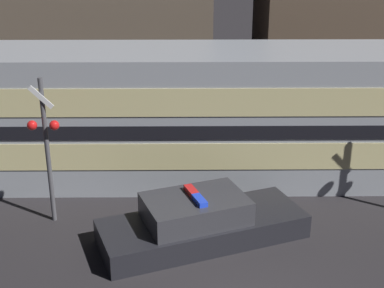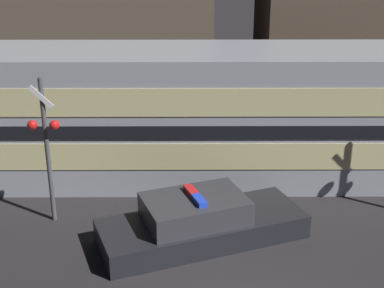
% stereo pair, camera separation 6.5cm
% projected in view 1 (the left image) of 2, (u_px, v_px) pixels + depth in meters
% --- Properties ---
extents(train, '(15.71, 3.19, 3.83)m').
position_uv_depth(train, '(183.00, 114.00, 15.72)').
color(train, '#999EA5').
rests_on(train, ground_plane).
extents(police_car, '(5.20, 3.37, 1.26)m').
position_uv_depth(police_car, '(201.00, 223.00, 12.69)').
color(police_car, black).
rests_on(police_car, ground_plane).
extents(crossing_signal_far, '(0.77, 0.31, 3.74)m').
position_uv_depth(crossing_signal_far, '(46.00, 142.00, 12.92)').
color(crossing_signal_far, '#4C4C51').
rests_on(crossing_signal_far, ground_plane).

